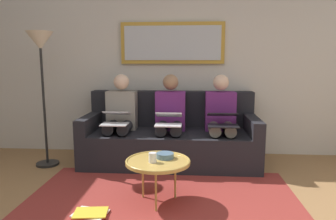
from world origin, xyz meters
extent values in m
cube|color=beige|center=(0.00, -2.60, 1.30)|extent=(6.00, 0.12, 2.60)
cube|color=maroon|center=(0.00, -0.85, 0.00)|extent=(2.60, 1.80, 0.01)
cube|color=black|center=(0.00, -2.05, 0.21)|extent=(2.20, 0.90, 0.42)
cube|color=black|center=(0.00, -2.40, 0.66)|extent=(2.20, 0.20, 0.48)
cube|color=black|center=(-1.03, -2.05, 0.52)|extent=(0.14, 0.90, 0.20)
cube|color=black|center=(1.03, -2.05, 0.52)|extent=(0.14, 0.90, 0.20)
cube|color=#B7892D|center=(0.00, -2.51, 1.55)|extent=(1.42, 0.04, 0.56)
cube|color=#B2B7BC|center=(0.00, -2.48, 1.55)|extent=(1.32, 0.01, 0.46)
cylinder|color=tan|center=(0.03, -0.90, 0.39)|extent=(0.60, 0.60, 0.03)
torus|color=tan|center=(0.03, -0.90, 0.41)|extent=(0.60, 0.60, 0.02)
cylinder|color=#B28E42|center=(0.03, -0.72, 0.19)|extent=(0.02, 0.02, 0.38)
cylinder|color=#B28E42|center=(-0.12, -0.99, 0.19)|extent=(0.02, 0.02, 0.38)
cylinder|color=#B28E42|center=(0.19, -0.99, 0.19)|extent=(0.02, 0.02, 0.38)
cylinder|color=silver|center=(0.08, -0.85, 0.45)|extent=(0.07, 0.07, 0.09)
cylinder|color=slate|center=(-0.03, -0.98, 0.43)|extent=(0.16, 0.16, 0.05)
cube|color=#66236B|center=(-0.64, -2.15, 0.67)|extent=(0.38, 0.22, 0.50)
sphere|color=beige|center=(-0.64, -2.15, 1.04)|extent=(0.20, 0.20, 0.20)
cylinder|color=gray|center=(-0.73, -1.94, 0.49)|extent=(0.14, 0.42, 0.14)
cylinder|color=gray|center=(-0.55, -1.94, 0.49)|extent=(0.14, 0.42, 0.14)
cylinder|color=gray|center=(-0.73, -1.73, 0.21)|extent=(0.11, 0.11, 0.42)
cylinder|color=gray|center=(-0.55, -1.73, 0.21)|extent=(0.11, 0.11, 0.42)
cube|color=black|center=(-0.64, -1.73, 0.57)|extent=(0.35, 0.22, 0.01)
cube|color=black|center=(-0.64, -1.87, 0.68)|extent=(0.35, 0.21, 0.07)
cube|color=#A5C6EA|center=(-0.64, -1.86, 0.68)|extent=(0.32, 0.18, 0.06)
cube|color=#66236B|center=(0.00, -2.15, 0.67)|extent=(0.38, 0.22, 0.50)
sphere|color=#997051|center=(0.00, -2.15, 1.04)|extent=(0.20, 0.20, 0.20)
cylinder|color=#232328|center=(-0.09, -1.94, 0.49)|extent=(0.14, 0.42, 0.14)
cylinder|color=#232328|center=(0.09, -1.94, 0.49)|extent=(0.14, 0.42, 0.14)
cylinder|color=#232328|center=(-0.09, -1.73, 0.21)|extent=(0.11, 0.11, 0.42)
cylinder|color=#232328|center=(0.09, -1.73, 0.21)|extent=(0.11, 0.11, 0.42)
cube|color=white|center=(0.00, -1.73, 0.57)|extent=(0.31, 0.20, 0.01)
cube|color=white|center=(0.00, -1.87, 0.66)|extent=(0.31, 0.19, 0.09)
cube|color=#A5C6EA|center=(0.00, -1.86, 0.67)|extent=(0.28, 0.16, 0.07)
cube|color=gray|center=(0.64, -2.15, 0.67)|extent=(0.38, 0.22, 0.50)
sphere|color=beige|center=(0.64, -2.15, 1.04)|extent=(0.20, 0.20, 0.20)
cylinder|color=#232328|center=(0.55, -1.94, 0.49)|extent=(0.14, 0.42, 0.14)
cylinder|color=#232328|center=(0.73, -1.94, 0.49)|extent=(0.14, 0.42, 0.14)
cylinder|color=#232328|center=(0.55, -1.73, 0.21)|extent=(0.11, 0.11, 0.42)
cylinder|color=#232328|center=(0.73, -1.73, 0.21)|extent=(0.11, 0.11, 0.42)
cube|color=silver|center=(0.64, -1.73, 0.57)|extent=(0.31, 0.22, 0.01)
cube|color=silver|center=(0.64, -1.87, 0.68)|extent=(0.31, 0.21, 0.07)
cube|color=#A5C6EA|center=(0.64, -1.87, 0.68)|extent=(0.28, 0.18, 0.06)
cube|color=red|center=(0.59, -0.61, 0.01)|extent=(0.30, 0.23, 0.01)
cube|color=white|center=(0.59, -0.60, 0.02)|extent=(0.31, 0.25, 0.01)
cube|color=yellow|center=(0.58, -0.59, 0.03)|extent=(0.30, 0.23, 0.01)
cylinder|color=black|center=(1.55, -1.85, 0.01)|extent=(0.28, 0.28, 0.03)
cylinder|color=black|center=(1.55, -1.85, 0.75)|extent=(0.03, 0.03, 1.50)
cone|color=beige|center=(1.55, -1.85, 1.55)|extent=(0.32, 0.32, 0.22)
camera|label=1|loc=(-0.26, 1.85, 1.32)|focal=33.46mm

